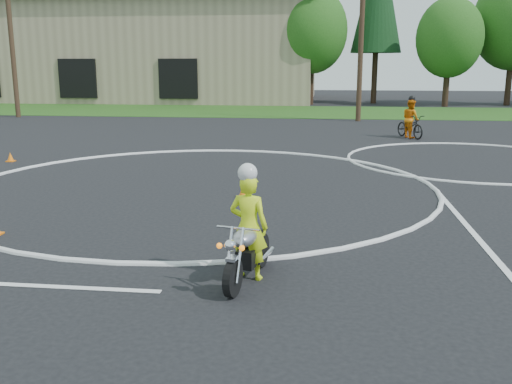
# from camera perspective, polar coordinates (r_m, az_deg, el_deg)

# --- Properties ---
(ground) EXTENTS (120.00, 120.00, 0.00)m
(ground) POSITION_cam_1_polar(r_m,az_deg,el_deg) (12.03, -8.75, -2.35)
(ground) COLOR black
(ground) RESTS_ON ground
(grass_strip) EXTENTS (120.00, 10.00, 0.02)m
(grass_strip) POSITION_cam_1_polar(r_m,az_deg,el_deg) (38.43, 2.15, 8.07)
(grass_strip) COLOR #1E4714
(grass_strip) RESTS_ON ground
(course_markings) EXTENTS (19.05, 19.05, 0.12)m
(course_markings) POSITION_cam_1_polar(r_m,az_deg,el_deg) (15.86, 3.07, 1.46)
(course_markings) COLOR silver
(course_markings) RESTS_ON ground
(primary_motorcycle) EXTENTS (0.71, 1.75, 0.93)m
(primary_motorcycle) POSITION_cam_1_polar(r_m,az_deg,el_deg) (8.24, -0.88, -5.97)
(primary_motorcycle) COLOR black
(primary_motorcycle) RESTS_ON ground
(rider_primary_grp) EXTENTS (0.63, 0.48, 1.73)m
(rider_primary_grp) POSITION_cam_1_polar(r_m,az_deg,el_deg) (8.25, -0.75, -3.18)
(rider_primary_grp) COLOR #DAF91A
(rider_primary_grp) RESTS_ON ground
(rider_second_grp) EXTENTS (1.38, 1.98, 1.80)m
(rider_second_grp) POSITION_cam_1_polar(r_m,az_deg,el_deg) (25.33, 15.19, 6.68)
(rider_second_grp) COLOR black
(rider_second_grp) RESTS_ON ground
(traffic_cones) EXTENTS (20.32, 12.11, 0.30)m
(traffic_cones) POSITION_cam_1_polar(r_m,az_deg,el_deg) (15.06, 13.41, 1.02)
(traffic_cones) COLOR orange
(traffic_cones) RESTS_ON ground
(warehouse) EXTENTS (41.00, 17.00, 8.30)m
(warehouse) POSITION_cam_1_polar(r_m,az_deg,el_deg) (55.40, -16.02, 13.30)
(warehouse) COLOR tan
(warehouse) RESTS_ON ground
(treeline) EXTENTS (38.20, 8.10, 14.52)m
(treeline) POSITION_cam_1_polar(r_m,az_deg,el_deg) (47.36, 21.96, 16.06)
(treeline) COLOR #382619
(treeline) RESTS_ON ground
(utility_poles) EXTENTS (41.60, 1.12, 10.00)m
(utility_poles) POSITION_cam_1_polar(r_m,az_deg,el_deg) (32.30, 10.53, 16.21)
(utility_poles) COLOR #473321
(utility_poles) RESTS_ON ground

